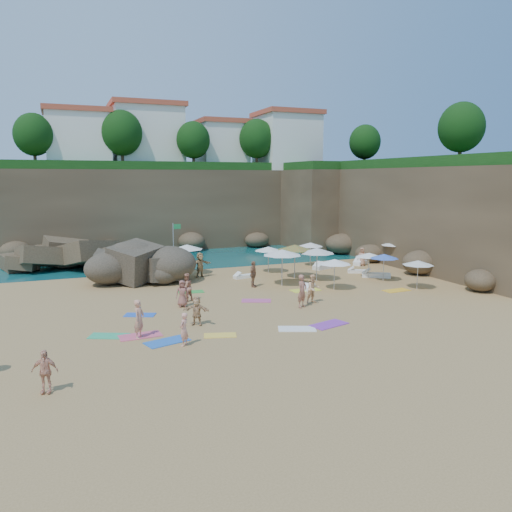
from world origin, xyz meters
name	(u,v)px	position (x,y,z in m)	size (l,w,h in m)	color
ground	(244,297)	(0.00, 0.00, 0.00)	(120.00, 120.00, 0.00)	tan
seawater	(155,240)	(0.00, 30.00, 0.00)	(120.00, 120.00, 0.00)	#0C4751
cliff_back	(181,208)	(2.00, 25.00, 4.00)	(44.00, 8.00, 8.00)	brown
cliff_right	(414,215)	(19.00, 8.00, 4.00)	(8.00, 30.00, 8.00)	brown
cliff_corner	(326,208)	(17.00, 20.00, 4.00)	(10.00, 12.00, 8.00)	brown
rock_promontory	(52,266)	(-11.00, 16.00, 0.00)	(12.00, 7.00, 2.00)	brown
clifftop_buildings	(186,140)	(2.96, 25.79, 11.24)	(28.48, 9.48, 7.00)	white
clifftop_trees	(220,136)	(4.78, 19.52, 11.26)	(35.60, 23.82, 4.40)	#11380F
rock_outcrop	(148,279)	(-4.52, 7.71, 0.00)	(7.00, 5.25, 2.80)	brown
flag_pole	(175,239)	(-1.43, 12.63, 2.25)	(0.68, 0.17, 3.53)	silver
parasol_0	(187,247)	(-1.43, 8.39, 2.09)	(2.41, 2.41, 2.28)	silver
parasol_1	(311,245)	(8.86, 8.15, 1.80)	(2.07, 2.07, 1.96)	silver
parasol_2	(268,249)	(4.53, 6.81, 1.85)	(2.14, 2.14, 2.02)	silver
parasol_3	(394,243)	(15.47, 5.93, 1.84)	(2.12, 2.12, 2.01)	silver
parasol_4	(426,247)	(16.91, 3.75, 1.77)	(2.03, 2.03, 1.92)	silver
parasol_5	(282,252)	(3.55, 2.16, 2.28)	(2.63, 2.63, 2.48)	silver
parasol_6	(295,247)	(5.43, 4.08, 2.27)	(2.61, 2.61, 2.47)	silver
parasol_7	(369,255)	(10.45, 2.15, 1.71)	(1.97, 1.97, 1.87)	silver
parasol_8	(317,251)	(6.52, 2.76, 2.16)	(2.48, 2.48, 2.35)	silver
parasol_9	(335,262)	(6.20, -0.23, 1.86)	(2.14, 2.14, 2.03)	silver
parasol_10	(384,256)	(10.89, 0.96, 1.77)	(2.04, 2.04, 1.92)	silver
parasol_11	(418,263)	(11.38, -2.03, 1.75)	(2.02, 2.02, 1.91)	silver
lounger_0	(244,276)	(2.05, 5.54, 0.12)	(1.54, 0.51, 0.24)	white
lounger_1	(358,271)	(10.88, 4.15, 0.12)	(1.55, 0.52, 0.24)	white
lounger_2	(361,263)	(13.28, 7.34, 0.15)	(1.93, 0.64, 0.30)	white
lounger_3	(324,267)	(9.32, 6.70, 0.16)	(2.05, 0.68, 0.32)	silver
lounger_4	(376,275)	(11.19, 2.23, 0.16)	(2.03, 0.68, 0.32)	white
lounger_5	(308,287)	(4.68, 0.50, 0.12)	(1.56, 0.52, 0.24)	white
towel_0	(167,342)	(-6.06, -6.61, 0.02)	(1.94, 0.97, 0.03)	blue
towel_1	(140,336)	(-7.05, -5.34, 0.02)	(1.93, 0.96, 0.03)	#DE5673
towel_3	(109,336)	(-8.40, -4.83, 0.02)	(1.77, 0.89, 0.03)	#31AD73
towel_4	(220,335)	(-3.59, -6.62, 0.01)	(1.49, 0.74, 0.03)	yellow
towel_5	(297,329)	(0.15, -7.04, 0.02)	(1.80, 0.90, 0.03)	white
towel_6	(329,324)	(1.95, -6.97, 0.02)	(1.95, 0.98, 0.03)	purple
towel_8	(140,315)	(-6.52, -1.73, 0.01)	(1.60, 0.80, 0.03)	blue
towel_9	(256,301)	(0.38, -1.14, 0.02)	(1.74, 0.87, 0.03)	#CA4E8D
towel_10	(396,290)	(9.83, -1.94, 0.02)	(1.72, 0.86, 0.03)	yellow
towel_11	(191,292)	(-2.65, 2.52, 0.01)	(1.60, 0.80, 0.03)	green
towel_12	(305,290)	(4.37, 0.30, 0.02)	(1.89, 0.95, 0.03)	#E6F340
person_stand_0	(139,319)	(-7.11, -5.60, 0.89)	(0.65, 0.43, 1.79)	tan
person_stand_1	(186,287)	(-3.47, 0.32, 0.84)	(0.82, 0.64, 1.68)	#B5765A
person_stand_2	(173,266)	(-2.85, 6.99, 0.95)	(1.22, 0.51, 1.90)	#EEAB87
person_stand_3	(253,274)	(1.59, 2.48, 0.88)	(1.03, 0.43, 1.76)	#96684B
person_stand_4	(362,257)	(12.92, 6.74, 0.76)	(0.74, 0.40, 1.51)	tan
person_stand_5	(200,265)	(-0.83, 6.94, 0.93)	(1.72, 0.49, 1.86)	tan
person_stand_6	(184,329)	(-5.47, -7.38, 0.74)	(0.54, 0.35, 1.47)	#ED9D86
person_lie_1	(46,388)	(-10.97, -10.41, 0.18)	(0.88, 1.50, 0.37)	#E19E80
person_lie_2	(183,303)	(-4.01, -0.87, 0.20)	(0.73, 1.49, 0.40)	#94564A
person_lie_3	(197,322)	(-4.17, -4.63, 0.19)	(1.31, 1.42, 0.38)	tan
person_lie_4	(302,304)	(2.22, -3.48, 0.22)	(0.67, 1.84, 0.44)	#A26451
person_lie_5	(313,298)	(3.22, -2.91, 0.32)	(0.82, 1.68, 0.64)	#F9C28D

